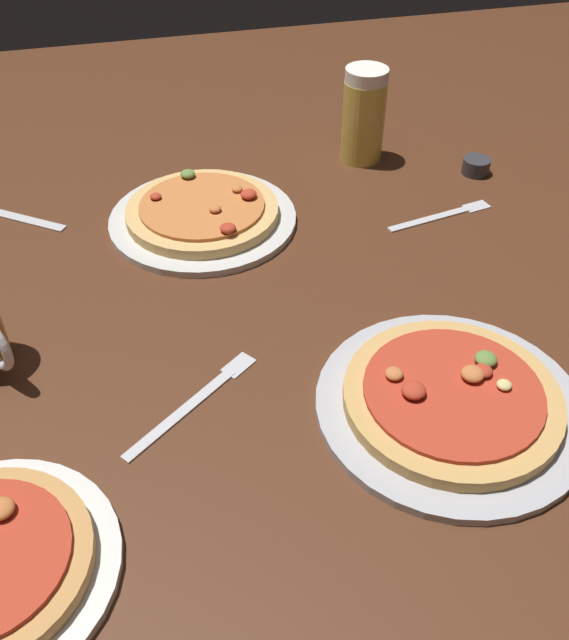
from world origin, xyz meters
TOP-DOWN VIEW (x-y plane):
  - ground_plane at (0.00, 0.00)m, footprint 2.40×2.40m
  - pizza_plate_near at (0.16, -0.19)m, footprint 0.33×0.33m
  - pizza_plate_far at (-0.06, 0.30)m, footprint 0.31×0.31m
  - beer_mug_dark at (0.26, 0.45)m, footprint 0.08×0.14m
  - ramekin_sauce at (0.45, 0.34)m, footprint 0.05×0.05m
  - fork_left at (-0.14, -0.10)m, footprint 0.19×0.15m
  - fork_spare at (0.33, 0.22)m, footprint 0.20×0.06m
  - knife_spare at (-0.38, 0.40)m, footprint 0.19×0.15m

SIDE VIEW (x-z plane):
  - ground_plane at x=0.00m, z-range -0.03..0.00m
  - fork_left at x=-0.14m, z-range 0.00..0.01m
  - knife_spare at x=-0.38m, z-range 0.00..0.01m
  - fork_spare at x=0.33m, z-range 0.00..0.01m
  - ramekin_sauce at x=0.45m, z-range 0.00..0.03m
  - pizza_plate_near at x=0.16m, z-range -0.01..0.04m
  - pizza_plate_far at x=-0.06m, z-range -0.01..0.04m
  - beer_mug_dark at x=0.26m, z-range 0.00..0.17m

